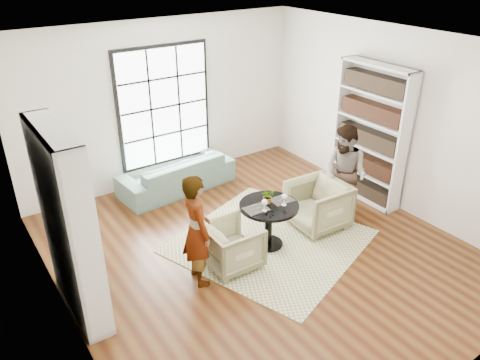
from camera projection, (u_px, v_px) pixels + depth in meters
ground at (260, 250)px, 7.02m from camera, size 6.00×6.00×0.00m
room_shell at (239, 162)px, 6.84m from camera, size 6.00×6.01×6.00m
rug at (270, 241)px, 7.22m from camera, size 3.22×3.22×0.01m
pedestal_table at (269, 216)px, 6.91m from camera, size 0.88×0.88×0.70m
sofa at (177, 174)px, 8.63m from camera, size 2.20×1.01×0.62m
armchair_left at (232, 245)px, 6.54m from camera, size 0.75×0.73×0.67m
armchair_right at (318, 205)px, 7.45m from camera, size 0.89×0.87×0.77m
person_left at (197, 230)px, 6.06m from camera, size 0.45×0.62×1.58m
person_right at (345, 173)px, 7.54m from camera, size 0.71×0.85×1.59m
placemat_left at (256, 209)px, 6.70m from camera, size 0.35×0.27×0.01m
placemat_right at (282, 200)px, 6.94m from camera, size 0.35×0.27×0.01m
cutlery_left at (256, 209)px, 6.70m from camera, size 0.15×0.23×0.01m
cutlery_right at (282, 200)px, 6.93m from camera, size 0.15×0.23×0.01m
wine_glass_left at (265, 203)px, 6.60m from camera, size 0.09×0.09×0.19m
wine_glass_right at (284, 197)px, 6.75m from camera, size 0.09×0.09×0.19m
flower_centerpiece at (268, 196)px, 6.82m from camera, size 0.21×0.18×0.22m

